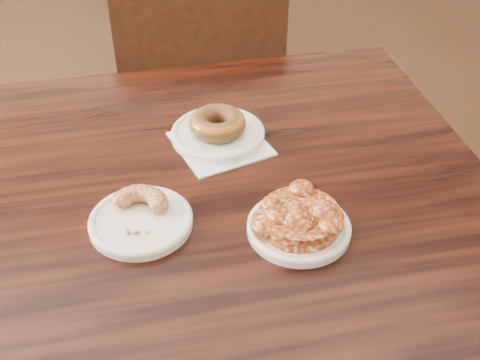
{
  "coord_description": "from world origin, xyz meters",
  "views": [
    {
      "loc": [
        0.2,
        -0.99,
        1.39
      ],
      "look_at": [
        0.18,
        -0.25,
        0.8
      ],
      "focal_mm": 45.0,
      "sensor_mm": 36.0,
      "label": 1
    }
  ],
  "objects_px": {
    "chair_far": "(200,95)",
    "glazed_donut": "(218,123)",
    "cafe_table": "(221,346)",
    "apple_fritter": "(300,215)",
    "cruller_fragment": "(140,212)"
  },
  "relations": [
    {
      "from": "chair_far",
      "to": "glazed_donut",
      "type": "xyz_separation_m",
      "value": [
        0.1,
        -0.66,
        0.33
      ]
    },
    {
      "from": "cafe_table",
      "to": "glazed_donut",
      "type": "xyz_separation_m",
      "value": [
        -0.01,
        0.19,
        0.41
      ]
    },
    {
      "from": "glazed_donut",
      "to": "apple_fritter",
      "type": "relative_size",
      "value": 0.62
    },
    {
      "from": "apple_fritter",
      "to": "cruller_fragment",
      "type": "xyz_separation_m",
      "value": [
        -0.25,
        0.01,
        -0.01
      ]
    },
    {
      "from": "chair_far",
      "to": "cruller_fragment",
      "type": "xyz_separation_m",
      "value": [
        -0.01,
        -0.9,
        0.33
      ]
    },
    {
      "from": "chair_far",
      "to": "apple_fritter",
      "type": "relative_size",
      "value": 5.4
    },
    {
      "from": "cafe_table",
      "to": "chair_far",
      "type": "distance_m",
      "value": 0.86
    },
    {
      "from": "cafe_table",
      "to": "chair_far",
      "type": "xyz_separation_m",
      "value": [
        -0.11,
        0.85,
        0.08
      ]
    },
    {
      "from": "chair_far",
      "to": "glazed_donut",
      "type": "height_order",
      "value": "chair_far"
    },
    {
      "from": "chair_far",
      "to": "cruller_fragment",
      "type": "relative_size",
      "value": 8.49
    },
    {
      "from": "cafe_table",
      "to": "cruller_fragment",
      "type": "relative_size",
      "value": 9.09
    },
    {
      "from": "chair_far",
      "to": "cruller_fragment",
      "type": "distance_m",
      "value": 0.96
    },
    {
      "from": "apple_fritter",
      "to": "chair_far",
      "type": "bearing_deg",
      "value": 104.57
    },
    {
      "from": "apple_fritter",
      "to": "cruller_fragment",
      "type": "height_order",
      "value": "apple_fritter"
    },
    {
      "from": "cafe_table",
      "to": "cruller_fragment",
      "type": "height_order",
      "value": "cruller_fragment"
    }
  ]
}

